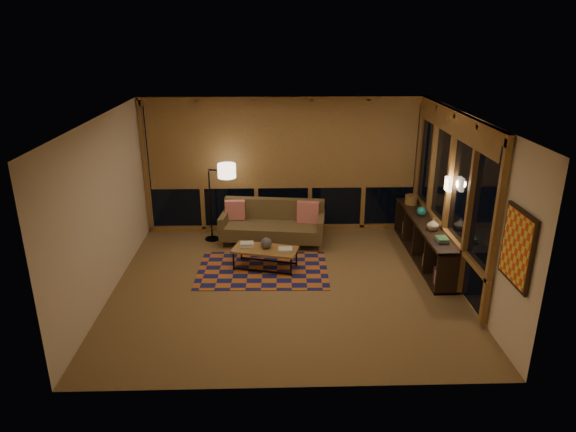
{
  "coord_description": "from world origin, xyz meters",
  "views": [
    {
      "loc": [
        -0.19,
        -7.38,
        3.92
      ],
      "look_at": [
        0.03,
        0.29,
        1.09
      ],
      "focal_mm": 32.0,
      "sensor_mm": 36.0,
      "label": 1
    }
  ],
  "objects_px": {
    "bookshelf": "(424,240)",
    "coffee_table": "(265,258)",
    "floor_lamp": "(210,202)",
    "sofa": "(273,224)"
  },
  "relations": [
    {
      "from": "sofa",
      "to": "bookshelf",
      "type": "height_order",
      "value": "sofa"
    },
    {
      "from": "coffee_table",
      "to": "bookshelf",
      "type": "distance_m",
      "value": 2.86
    },
    {
      "from": "bookshelf",
      "to": "sofa",
      "type": "bearing_deg",
      "value": 164.46
    },
    {
      "from": "coffee_table",
      "to": "floor_lamp",
      "type": "relative_size",
      "value": 0.71
    },
    {
      "from": "floor_lamp",
      "to": "bookshelf",
      "type": "xyz_separation_m",
      "value": [
        3.9,
        -0.97,
        -0.43
      ]
    },
    {
      "from": "coffee_table",
      "to": "floor_lamp",
      "type": "height_order",
      "value": "floor_lamp"
    },
    {
      "from": "bookshelf",
      "to": "coffee_table",
      "type": "bearing_deg",
      "value": -173.01
    },
    {
      "from": "sofa",
      "to": "coffee_table",
      "type": "distance_m",
      "value": 1.13
    },
    {
      "from": "sofa",
      "to": "bookshelf",
      "type": "xyz_separation_m",
      "value": [
        2.71,
        -0.75,
        -0.05
      ]
    },
    {
      "from": "coffee_table",
      "to": "floor_lamp",
      "type": "bearing_deg",
      "value": 143.98
    }
  ]
}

